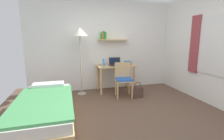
{
  "coord_description": "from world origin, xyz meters",
  "views": [
    {
      "loc": [
        -1.13,
        -2.75,
        1.5
      ],
      "look_at": [
        -0.22,
        0.51,
        0.85
      ],
      "focal_mm": 26.44,
      "sensor_mm": 36.0,
      "label": 1
    }
  ],
  "objects_px": {
    "bed": "(45,110)",
    "laptop": "(115,63)",
    "handbag": "(137,92)",
    "water_bottle": "(104,62)",
    "desk": "(115,70)",
    "book_stack": "(128,63)",
    "desk_chair": "(123,78)",
    "standing_lamp": "(80,35)"
  },
  "relations": [
    {
      "from": "bed",
      "to": "laptop",
      "type": "distance_m",
      "value": 2.36
    },
    {
      "from": "laptop",
      "to": "handbag",
      "type": "height_order",
      "value": "laptop"
    },
    {
      "from": "bed",
      "to": "water_bottle",
      "type": "height_order",
      "value": "water_bottle"
    },
    {
      "from": "desk",
      "to": "handbag",
      "type": "relative_size",
      "value": 2.52
    },
    {
      "from": "bed",
      "to": "handbag",
      "type": "xyz_separation_m",
      "value": [
        2.12,
        0.76,
        -0.09
      ]
    },
    {
      "from": "water_bottle",
      "to": "book_stack",
      "type": "bearing_deg",
      "value": 3.42
    },
    {
      "from": "desk_chair",
      "to": "standing_lamp",
      "type": "height_order",
      "value": "standing_lamp"
    },
    {
      "from": "book_stack",
      "to": "bed",
      "type": "bearing_deg",
      "value": -144.69
    },
    {
      "from": "handbag",
      "to": "book_stack",
      "type": "bearing_deg",
      "value": 89.68
    },
    {
      "from": "desk",
      "to": "water_bottle",
      "type": "xyz_separation_m",
      "value": [
        -0.35,
        -0.03,
        0.24
      ]
    },
    {
      "from": "desk_chair",
      "to": "laptop",
      "type": "xyz_separation_m",
      "value": [
        -0.08,
        0.51,
        0.31
      ]
    },
    {
      "from": "book_stack",
      "to": "water_bottle",
      "type": "bearing_deg",
      "value": -176.58
    },
    {
      "from": "water_bottle",
      "to": "handbag",
      "type": "bearing_deg",
      "value": -43.89
    },
    {
      "from": "bed",
      "to": "desk_chair",
      "type": "distance_m",
      "value": 2.08
    },
    {
      "from": "desk_chair",
      "to": "handbag",
      "type": "bearing_deg",
      "value": -35.34
    },
    {
      "from": "desk_chair",
      "to": "standing_lamp",
      "type": "bearing_deg",
      "value": 157.1
    },
    {
      "from": "desk_chair",
      "to": "water_bottle",
      "type": "bearing_deg",
      "value": 131.06
    },
    {
      "from": "desk",
      "to": "book_stack",
      "type": "relative_size",
      "value": 4.52
    },
    {
      "from": "desk",
      "to": "handbag",
      "type": "distance_m",
      "value": 0.94
    },
    {
      "from": "desk",
      "to": "standing_lamp",
      "type": "distance_m",
      "value": 1.38
    },
    {
      "from": "desk",
      "to": "water_bottle",
      "type": "bearing_deg",
      "value": -174.96
    },
    {
      "from": "water_bottle",
      "to": "laptop",
      "type": "bearing_deg",
      "value": 5.53
    },
    {
      "from": "laptop",
      "to": "water_bottle",
      "type": "height_order",
      "value": "laptop"
    },
    {
      "from": "laptop",
      "to": "bed",
      "type": "bearing_deg",
      "value": -139.29
    },
    {
      "from": "desk_chair",
      "to": "water_bottle",
      "type": "distance_m",
      "value": 0.73
    },
    {
      "from": "laptop",
      "to": "handbag",
      "type": "xyz_separation_m",
      "value": [
        0.38,
        -0.73,
        -0.66
      ]
    },
    {
      "from": "standing_lamp",
      "to": "laptop",
      "type": "xyz_separation_m",
      "value": [
        0.97,
        0.07,
        -0.77
      ]
    },
    {
      "from": "desk",
      "to": "book_stack",
      "type": "height_order",
      "value": "book_stack"
    },
    {
      "from": "laptop",
      "to": "water_bottle",
      "type": "bearing_deg",
      "value": -174.47
    },
    {
      "from": "desk",
      "to": "standing_lamp",
      "type": "height_order",
      "value": "standing_lamp"
    },
    {
      "from": "desk_chair",
      "to": "water_bottle",
      "type": "height_order",
      "value": "water_bottle"
    },
    {
      "from": "laptop",
      "to": "book_stack",
      "type": "relative_size",
      "value": 1.48
    },
    {
      "from": "bed",
      "to": "standing_lamp",
      "type": "bearing_deg",
      "value": 61.64
    },
    {
      "from": "desk",
      "to": "laptop",
      "type": "relative_size",
      "value": 3.05
    },
    {
      "from": "desk",
      "to": "desk_chair",
      "type": "relative_size",
      "value": 1.19
    },
    {
      "from": "handbag",
      "to": "desk_chair",
      "type": "bearing_deg",
      "value": 144.66
    },
    {
      "from": "book_stack",
      "to": "handbag",
      "type": "xyz_separation_m",
      "value": [
        -0.0,
        -0.74,
        -0.65
      ]
    },
    {
      "from": "bed",
      "to": "desk",
      "type": "height_order",
      "value": "desk"
    },
    {
      "from": "standing_lamp",
      "to": "laptop",
      "type": "height_order",
      "value": "standing_lamp"
    },
    {
      "from": "laptop",
      "to": "book_stack",
      "type": "xyz_separation_m",
      "value": [
        0.39,
        0.01,
        -0.0
      ]
    },
    {
      "from": "desk_chair",
      "to": "book_stack",
      "type": "relative_size",
      "value": 3.81
    },
    {
      "from": "standing_lamp",
      "to": "laptop",
      "type": "relative_size",
      "value": 5.18
    }
  ]
}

